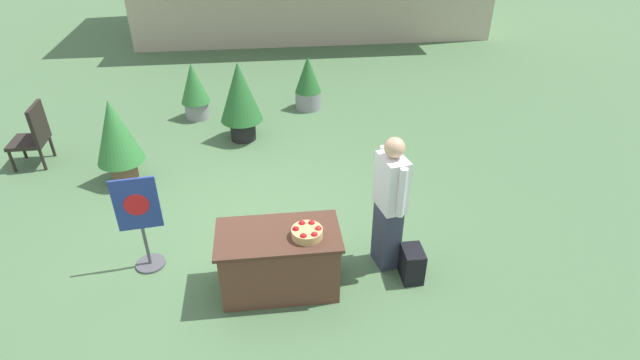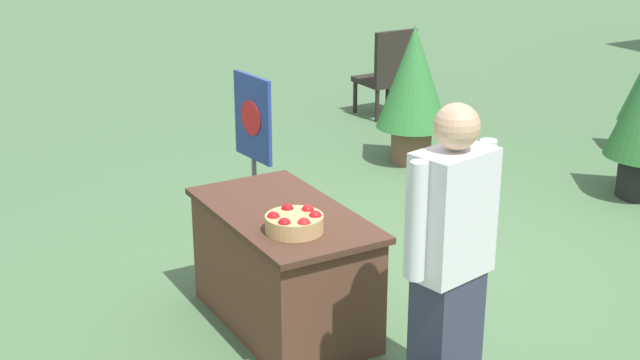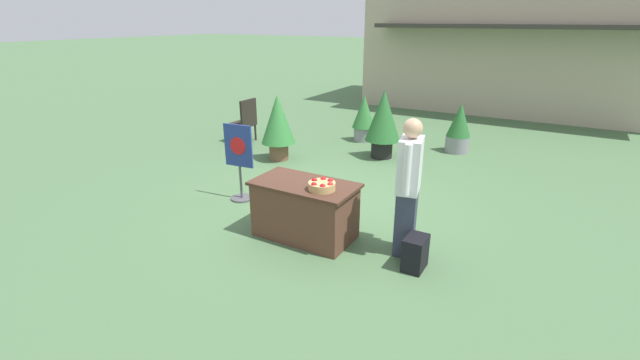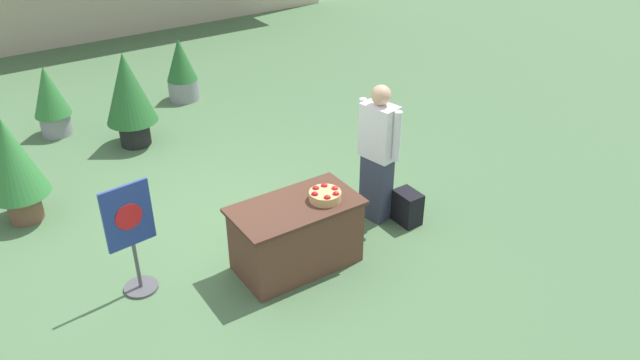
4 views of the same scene
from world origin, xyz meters
TOP-DOWN VIEW (x-y plane):
  - ground_plane at (0.00, 0.00)m, footprint 120.00×120.00m
  - display_table at (0.37, -0.98)m, footprint 1.40×0.76m
  - apple_basket at (0.69, -1.07)m, footprint 0.35×0.35m
  - person_visitor at (1.70, -0.70)m, footprint 0.34×0.60m
  - backpack at (1.95, -1.02)m, footprint 0.24×0.34m
  - poster_board at (-1.23, -0.42)m, footprint 0.51×0.36m
  - potted_plant_far_right at (-1.95, 1.65)m, footprint 0.71×0.71m
  - potted_plant_near_right at (1.20, 4.13)m, footprint 0.53×0.53m
  - potted_plant_far_left at (-1.03, 3.93)m, footprint 0.56×0.56m
  - potted_plant_near_left at (-0.11, 2.90)m, footprint 0.75×0.75m

SIDE VIEW (x-z plane):
  - ground_plane at x=0.00m, z-range 0.00..0.00m
  - backpack at x=1.95m, z-range 0.00..0.42m
  - display_table at x=0.37m, z-range 0.00..0.79m
  - potted_plant_near_right at x=1.20m, z-range 0.00..1.10m
  - potted_plant_far_left at x=-1.03m, z-range 0.04..1.16m
  - poster_board at x=-1.23m, z-range 0.03..1.30m
  - potted_plant_far_right at x=-1.95m, z-range 0.11..1.49m
  - potted_plant_near_left at x=-0.11m, z-range 0.11..1.55m
  - apple_basket at x=0.69m, z-range 0.78..0.91m
  - person_visitor at x=1.70m, z-range 0.02..1.78m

